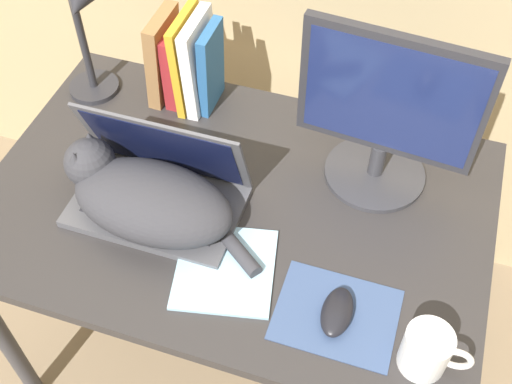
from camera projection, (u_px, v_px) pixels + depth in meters
The scene contains 10 objects.
desk at pixel (236, 222), 1.51m from camera, with size 1.15×0.76×0.71m.
laptop at pixel (159, 189), 1.42m from camera, with size 0.38×0.23×0.23m.
cat at pixel (145, 197), 1.37m from camera, with size 0.48×0.22×0.16m.
external_monitor at pixel (387, 114), 1.36m from camera, with size 0.39×0.24×0.40m.
mousepad at pixel (336, 314), 1.27m from camera, with size 0.24×0.19×0.00m.
computer_mouse at pixel (337, 312), 1.25m from camera, with size 0.06×0.11×0.03m.
book_row at pixel (186, 62), 1.59m from camera, with size 0.17×0.16×0.25m.
desk_lamp at pixel (83, 18), 1.48m from camera, with size 0.17×0.17×0.38m.
notepad at pixel (225, 269), 1.33m from camera, with size 0.24×0.25×0.01m.
mug at pixel (427, 351), 1.17m from camera, with size 0.13×0.09×0.10m.
Camera 1 is at (0.33, -0.48, 1.84)m, focal length 45.00 mm.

